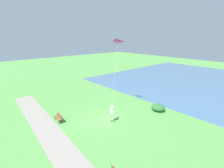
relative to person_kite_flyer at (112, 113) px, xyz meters
The scene contains 7 objects.
ground_plane 1.71m from the person_kite_flyer, 57.97° to the right, with size 120.00×120.00×0.00m, color #569947.
lake_water 26.12m from the person_kite_flyer, behind, with size 36.00×44.00×0.01m, color #476B8E.
walkway_path 6.68m from the person_kite_flyer, ahead, with size 2.40×32.00×0.02m, color gray.
person_kite_flyer is the anchor object (origin of this frame).
flying_kite 8.75m from the person_kite_flyer, 138.30° to the right, with size 3.48×3.51×7.21m.
park_bench_near_walkway 6.05m from the person_kite_flyer, 41.68° to the right, with size 0.55×1.53×0.88m.
lakeside_shrub 6.64m from the person_kite_flyer, 163.74° to the left, with size 1.60×1.76×0.84m, color #2D7033.
Camera 1 is at (10.70, 14.03, 9.39)m, focal length 26.98 mm.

